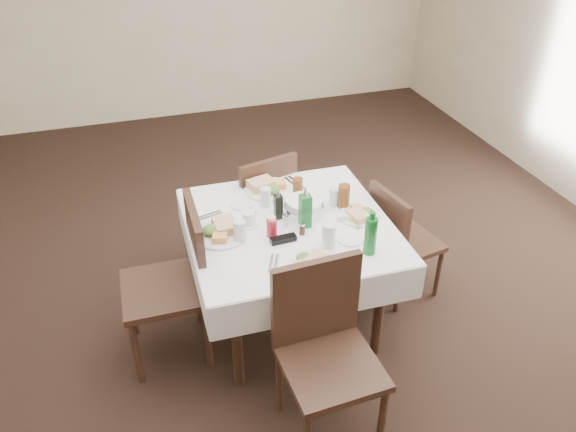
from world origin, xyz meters
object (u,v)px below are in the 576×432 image
Objects in this scene: bread_basket at (304,206)px; chair_west at (179,275)px; oil_cruet_green at (305,209)px; ketchup_bottle at (272,227)px; water_n at (265,197)px; chair_south at (324,341)px; dining_table at (289,236)px; chair_east at (397,237)px; water_s at (329,235)px; water_w at (240,231)px; coffee_mug at (249,219)px; green_bottle at (370,235)px; water_e at (334,197)px; chair_north at (262,203)px; oil_cruet_dark at (278,206)px.

chair_west is at bearing -170.40° from bread_basket.
ketchup_bottle is at bearing -169.40° from oil_cruet_green.
chair_south is at bearing -89.03° from water_n.
chair_east reaches higher than dining_table.
chair_west reaches higher than water_s.
chair_south is 3.73× the size of oil_cruet_green.
coffee_mug is (0.09, 0.14, -0.02)m from water_w.
chair_south is 0.62m from green_bottle.
oil_cruet_green is at bearing -32.37° from dining_table.
coffee_mug is (-0.35, -0.04, 0.00)m from bread_basket.
water_n is 0.85× the size of water_s.
chair_east is 0.56m from water_e.
green_bottle is at bearing -134.13° from chair_east.
ketchup_bottle is 0.18m from coffee_mug.
ketchup_bottle is 1.04× the size of coffee_mug.
chair_north is 4.58× the size of oil_cruet_dark.
oil_cruet_green reaches higher than chair_north.
oil_cruet_dark is at bearing 118.87° from dining_table.
water_s is 1.28× the size of water_e.
ketchup_bottle is (-0.27, 0.19, -0.01)m from water_s.
green_bottle is (0.00, -0.52, 0.06)m from water_e.
water_e is at bearing 24.36° from ketchup_bottle.
chair_east is 6.70× the size of coffee_mug.
dining_table is 0.38m from water_e.
green_bottle is at bearing -57.17° from water_n.
green_bottle is at bearing -72.82° from chair_north.
water_w is at bearing 156.62° from water_s.
coffee_mug reaches higher than dining_table.
chair_south is 8.65× the size of water_e.
coffee_mug is at bearing 11.67° from chair_west.
water_w is 1.06× the size of coffee_mug.
oil_cruet_green is at bearing -172.18° from chair_east.
water_s is 0.56× the size of green_bottle.
chair_west is 7.69× the size of ketchup_bottle.
bread_basket is (0.19, 0.87, 0.24)m from chair_south.
chair_west is at bearing -176.87° from dining_table.
green_bottle is (0.21, -0.50, 0.08)m from bread_basket.
bread_basket is at bearing 92.49° from water_s.
chair_east is 0.80m from oil_cruet_green.
water_s is 1.17× the size of coffee_mug.
water_e is at bearing -15.73° from water_n.
oil_cruet_green reaches higher than chair_west.
water_n is at bearing -101.17° from chair_north.
water_w is at bearing -157.31° from bread_basket.
chair_east is 6.33× the size of water_w.
chair_west is 1.11m from green_bottle.
ketchup_bottle is (-0.46, -0.21, 0.00)m from water_e.
green_bottle reaches higher than chair_west.
chair_south is 7.94× the size of water_n.
coffee_mug is at bearing -130.30° from water_n.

